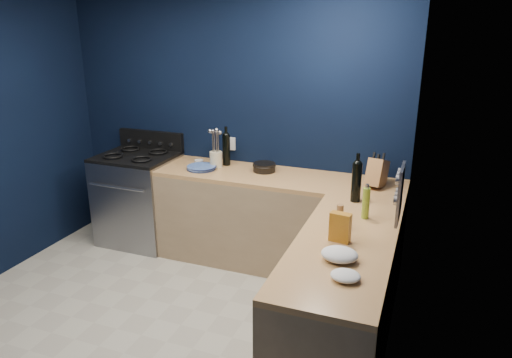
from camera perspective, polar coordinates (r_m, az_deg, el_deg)
The scene contains 26 objects.
floor at distance 3.87m, azimuth -13.66°, elevation -17.96°, with size 3.50×3.50×0.02m, color #AAA594.
wall_back at distance 4.76m, azimuth -2.96°, elevation 6.92°, with size 3.50×0.02×2.60m, color black.
wall_right at distance 2.69m, azimuth 16.82°, elevation -3.22°, with size 0.02×3.50×2.60m, color black.
cab_back at distance 4.53m, azimuth 2.56°, elevation -5.27°, with size 2.30×0.63×0.86m, color #997D5C.
top_back at distance 4.37m, azimuth 2.64°, elevation 0.13°, with size 2.30×0.63×0.04m, color #915E2F.
cab_right at distance 3.37m, azimuth 10.14°, elevation -14.69°, with size 0.63×1.67×0.86m, color #997D5C.
top_right at distance 3.14m, azimuth 10.60°, elevation -7.80°, with size 0.63×1.67×0.04m, color #915E2F.
gas_range at distance 5.15m, azimuth -13.87°, elevation -2.44°, with size 0.76×0.66×0.92m, color gray.
oven_door at distance 4.92m, azimuth -15.91°, elevation -3.76°, with size 0.59×0.02×0.42m, color black.
cooktop at distance 5.01m, azimuth -14.29°, elevation 2.65°, with size 0.76×0.66×0.03m, color black.
backguard at distance 5.22m, azimuth -12.52°, elevation 4.62°, with size 0.76×0.06×0.20m, color black.
spice_panel at distance 3.24m, azimuth 17.00°, elevation -1.73°, with size 0.02×0.28×0.38m, color gray.
wall_outlet at distance 4.79m, azimuth -3.02°, elevation 4.29°, with size 0.09×0.02×0.13m, color white.
plate_stack at distance 4.58m, azimuth -6.61°, elevation 1.38°, with size 0.28×0.28×0.03m, color #354997.
ramekin at distance 4.78m, azimuth -6.89°, elevation 2.11°, with size 0.09×0.09×0.03m, color white.
utensil_crock at distance 4.62m, azimuth -4.84°, elevation 2.38°, with size 0.12×0.12×0.15m, color beige.
wine_bottle_back at distance 4.66m, azimuth -3.60°, elevation 3.52°, with size 0.08×0.08×0.31m, color black.
lemon_basket at distance 4.48m, azimuth 1.01°, elevation 1.42°, with size 0.21×0.21×0.08m, color black.
knife_block at distance 4.18m, azimuth 14.40°, elevation 0.70°, with size 0.13×0.22×0.24m, color olive.
wine_bottle_right at distance 3.78m, azimuth 12.01°, elevation -0.41°, with size 0.08×0.08×0.31m, color black.
oil_bottle at distance 3.49m, azimuth 13.11°, elevation -2.86°, with size 0.05×0.05×0.23m, color #8FAC2B.
spice_jar_near at distance 3.46m, azimuth 10.11°, elevation -3.91°, with size 0.05×0.05×0.11m, color olive.
spice_jar_far at distance 3.31m, azimuth 10.72°, elevation -5.15°, with size 0.05×0.05×0.09m, color olive.
crouton_bag at distance 3.10m, azimuth 10.11°, elevation -5.75°, with size 0.13×0.06×0.20m, color #A43D1D.
towel_front at distance 2.89m, azimuth 10.05°, elevation -8.95°, with size 0.22×0.19×0.08m, color white.
towel_end at distance 2.70m, azimuth 10.74°, elevation -11.39°, with size 0.17×0.15×0.05m, color white.
Camera 1 is at (1.88, -2.50, 2.26)m, focal length 33.16 mm.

